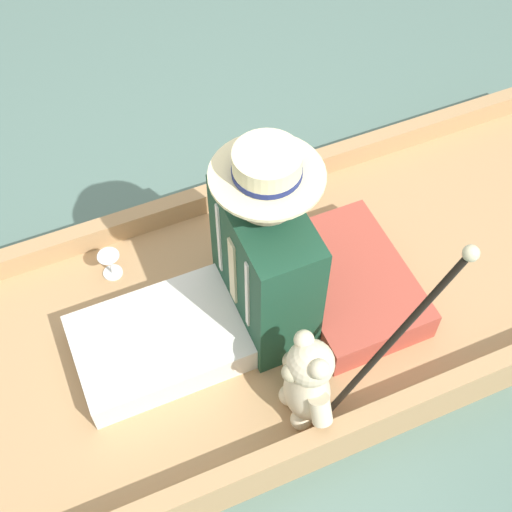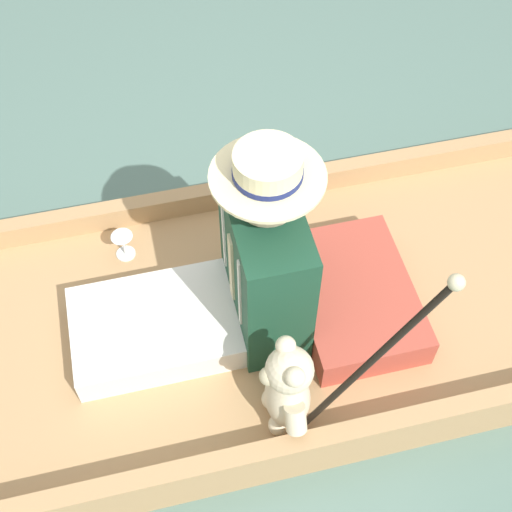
# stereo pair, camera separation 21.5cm
# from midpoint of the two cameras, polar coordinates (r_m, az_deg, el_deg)

# --- Properties ---
(ground_plane) EXTENTS (16.00, 16.00, 0.00)m
(ground_plane) POSITION_cam_midpoint_polar(r_m,az_deg,el_deg) (2.55, 2.30, -6.18)
(ground_plane) COLOR slate
(punt_boat) EXTENTS (1.08, 3.13, 0.21)m
(punt_boat) POSITION_cam_midpoint_polar(r_m,az_deg,el_deg) (2.49, 2.35, -5.41)
(punt_boat) COLOR tan
(punt_boat) RESTS_ON ground_plane
(seat_cushion) EXTENTS (0.54, 0.38, 0.12)m
(seat_cushion) POSITION_cam_midpoint_polar(r_m,az_deg,el_deg) (2.44, 10.30, -3.42)
(seat_cushion) COLOR #B24738
(seat_cushion) RESTS_ON punt_boat
(seated_person) EXTENTS (0.41, 0.80, 0.78)m
(seated_person) POSITION_cam_midpoint_polar(r_m,az_deg,el_deg) (2.20, 0.99, -1.76)
(seated_person) COLOR white
(seated_person) RESTS_ON punt_boat
(teddy_bear) EXTENTS (0.27, 0.16, 0.38)m
(teddy_bear) POSITION_cam_midpoint_polar(r_m,az_deg,el_deg) (2.12, 5.44, -10.76)
(teddy_bear) COLOR beige
(teddy_bear) RESTS_ON punt_boat
(wine_glass) EXTENTS (0.08, 0.08, 0.11)m
(wine_glass) POSITION_cam_midpoint_polar(r_m,az_deg,el_deg) (2.55, -8.25, 1.00)
(wine_glass) COLOR silver
(wine_glass) RESTS_ON punt_boat
(walking_cane) EXTENTS (0.04, 0.39, 0.73)m
(walking_cane) POSITION_cam_midpoint_polar(r_m,az_deg,el_deg) (1.94, 13.29, -7.62)
(walking_cane) COLOR black
(walking_cane) RESTS_ON punt_boat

